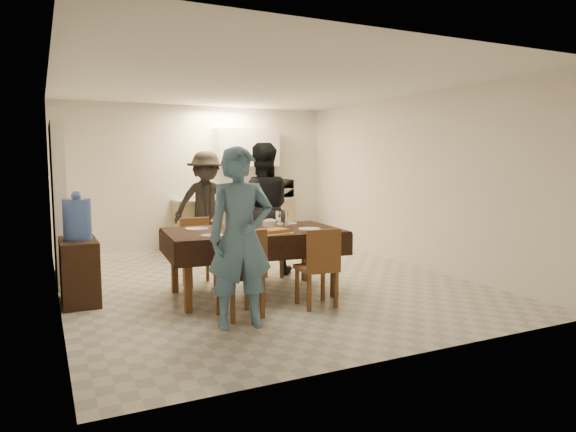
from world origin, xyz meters
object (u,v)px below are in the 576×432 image
at_px(dining_table, 253,233).
at_px(water_pitcher, 281,220).
at_px(console, 79,271).
at_px(water_jug, 77,219).
at_px(person_near, 241,238).
at_px(person_kitchen, 206,203).
at_px(microwave, 275,188).
at_px(person_far, 261,209).
at_px(wine_bottle, 247,216).
at_px(savoury_tart, 274,231).

height_order(dining_table, water_pitcher, water_pitcher).
bearing_deg(console, water_jug, 0.00).
height_order(person_near, person_kitchen, person_kitchen).
distance_m(microwave, person_kitchen, 1.58).
bearing_deg(person_far, wine_bottle, 77.04).
distance_m(person_near, person_kitchen, 4.00).
height_order(water_pitcher, microwave, microwave).
xyz_separation_m(person_near, person_far, (1.10, 2.10, 0.05)).
distance_m(water_pitcher, person_far, 1.12).
height_order(wine_bottle, person_far, person_far).
relative_size(dining_table, microwave, 3.53).
bearing_deg(person_near, water_pitcher, 54.47).
relative_size(microwave, person_far, 0.32).
xyz_separation_m(water_jug, savoury_tart, (2.00, -0.93, -0.14)).
relative_size(water_pitcher, person_kitchen, 0.12).
bearing_deg(wine_bottle, savoury_tart, -70.77).
bearing_deg(console, water_pitcher, -14.90).
relative_size(savoury_tart, person_near, 0.21).
xyz_separation_m(water_jug, person_kitchen, (2.20, 2.31, -0.07)).
height_order(dining_table, person_kitchen, person_kitchen).
xyz_separation_m(dining_table, savoury_tart, (0.10, -0.38, 0.06)).
relative_size(microwave, person_near, 0.34).
bearing_deg(savoury_tart, console, 155.11).
bearing_deg(person_far, console, 29.53).
relative_size(savoury_tart, person_kitchen, 0.21).
height_order(dining_table, console, dining_table).
relative_size(person_near, person_kitchen, 0.99).
bearing_deg(dining_table, wine_bottle, 139.55).
distance_m(console, person_near, 2.16).
relative_size(water_pitcher, person_far, 0.12).
xyz_separation_m(wine_bottle, savoury_tart, (0.15, -0.43, -0.13)).
bearing_deg(person_near, person_far, 68.81).
height_order(dining_table, microwave, microwave).
xyz_separation_m(water_jug, water_pitcher, (2.25, -0.60, -0.05)).
bearing_deg(person_kitchen, person_far, -81.94).
xyz_separation_m(console, water_pitcher, (2.25, -0.60, 0.54)).
height_order(water_pitcher, savoury_tart, water_pitcher).
height_order(console, wine_bottle, wine_bottle).
xyz_separation_m(wine_bottle, person_far, (0.60, 1.00, -0.02)).
bearing_deg(water_jug, savoury_tart, -24.89).
height_order(console, microwave, microwave).
bearing_deg(person_kitchen, savoury_tart, -93.42).
distance_m(dining_table, wine_bottle, 0.20).
bearing_deg(savoury_tart, water_jug, 155.11).
bearing_deg(person_near, person_kitchen, 84.28).
distance_m(person_far, person_kitchen, 1.83).
bearing_deg(savoury_tart, person_far, 72.53).
distance_m(savoury_tart, person_kitchen, 3.25).
height_order(water_jug, savoury_tart, water_jug).
xyz_separation_m(water_jug, wine_bottle, (1.85, -0.50, -0.01)).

